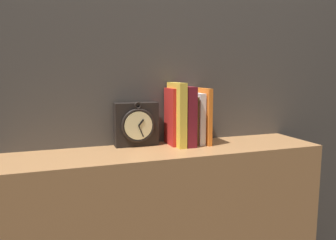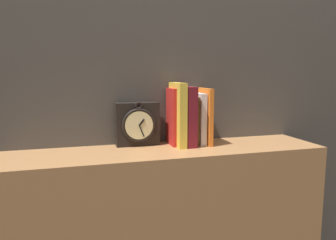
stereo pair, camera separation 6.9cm
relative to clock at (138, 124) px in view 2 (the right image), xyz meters
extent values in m
cube|color=#47423D|center=(0.10, 0.07, 0.40)|extent=(6.00, 0.05, 2.60)
cube|color=black|center=(0.00, 0.01, 0.00)|extent=(0.18, 0.06, 0.18)
torus|color=black|center=(0.00, -0.03, 0.00)|extent=(0.14, 0.01, 0.14)
cylinder|color=beige|center=(0.00, -0.03, 0.00)|extent=(0.11, 0.01, 0.11)
cube|color=black|center=(0.01, -0.04, 0.01)|extent=(0.02, 0.00, 0.03)
cube|color=black|center=(0.01, -0.04, -0.02)|extent=(0.02, 0.00, 0.05)
torus|color=black|center=(0.00, -0.03, 0.08)|extent=(0.03, 0.01, 0.03)
cube|color=red|center=(0.14, -0.02, 0.03)|extent=(0.01, 0.11, 0.24)
cube|color=yellow|center=(0.16, -0.04, 0.04)|extent=(0.03, 0.16, 0.26)
cube|color=maroon|center=(0.20, -0.04, 0.03)|extent=(0.04, 0.15, 0.24)
cube|color=brown|center=(0.23, -0.03, 0.01)|extent=(0.02, 0.12, 0.20)
cube|color=white|center=(0.26, -0.03, 0.02)|extent=(0.03, 0.13, 0.21)
cube|color=orange|center=(0.28, -0.04, 0.03)|extent=(0.02, 0.15, 0.23)
camera|label=1|loc=(-0.32, -1.29, 0.21)|focal=35.00mm
camera|label=2|loc=(-0.25, -1.31, 0.21)|focal=35.00mm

